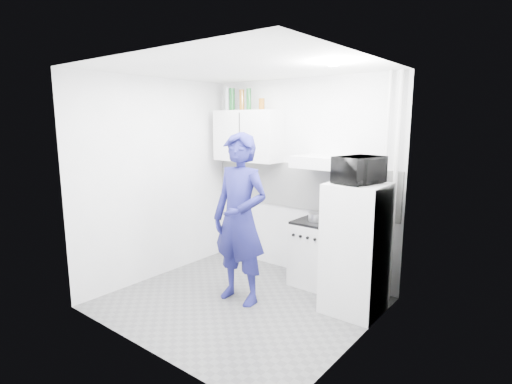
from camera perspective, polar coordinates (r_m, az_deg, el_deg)
The scene contains 22 objects.
floor at distance 4.76m, azimuth -2.41°, elevation -15.50°, with size 2.80×2.80×0.00m, color #545454.
ceiling at distance 4.32m, azimuth -2.68°, elevation 17.34°, with size 2.80×2.80×0.00m, color white.
wall_back at distance 5.35m, azimuth 6.26°, elevation 1.95°, with size 2.80×2.80×0.00m, color silver.
wall_left at distance 5.36m, azimuth -13.93°, elevation 1.73°, with size 2.60×2.60×0.00m, color silver.
wall_right at distance 3.61m, azimuth 14.52°, elevation -2.30°, with size 2.60×2.60×0.00m, color silver.
person at distance 4.50m, azimuth -2.32°, elevation -3.88°, with size 0.71×0.46×1.93m, color navy.
stove at distance 5.15m, azimuth 8.31°, elevation -8.73°, with size 0.50×0.50×0.80m, color silver.
fridge at distance 4.45m, azimuth 14.02°, elevation -7.83°, with size 0.59×0.59×1.42m, color white.
stove_top at distance 5.04m, azimuth 8.44°, elevation -4.26°, with size 0.48×0.48×0.03m, color black.
saucepan at distance 5.02m, azimuth 8.50°, elevation -3.55°, with size 0.17×0.17×0.10m, color silver.
microwave at distance 4.27m, azimuth 14.51°, elevation 3.08°, with size 0.35×0.51×0.28m, color black.
bottle_a at distance 5.84m, azimuth -4.10°, elevation 13.10°, with size 0.07×0.07×0.32m, color #B2B7BC.
bottle_b at distance 5.79m, azimuth -3.45°, elevation 13.06°, with size 0.08×0.08×0.31m, color #144C1E.
bottle_c at distance 5.67m, azimuth -2.04°, elevation 13.01°, with size 0.07×0.07×0.28m, color brown.
bottle_d at distance 5.59m, azimuth -1.04°, elevation 13.10°, with size 0.07×0.07×0.29m, color #144C1E.
canister_b at distance 5.45m, azimuth 0.82°, elevation 12.44°, with size 0.08×0.08×0.15m, color brown.
upper_cabinet at distance 5.60m, azimuth -1.18°, elevation 8.02°, with size 1.00×0.35×0.70m, color white.
range_hood at distance 4.88m, azimuth 9.24°, elevation 4.28°, with size 0.60×0.50×0.14m, color silver.
backsplash at distance 5.35m, azimuth 6.15°, elevation 0.87°, with size 2.74×0.03×0.60m, color white.
pipe_a at distance 4.72m, azimuth 19.20°, elevation 0.34°, with size 0.05×0.05×2.60m, color silver.
pipe_b at distance 4.76m, azimuth 17.84°, elevation 0.50°, with size 0.04×0.04×2.60m, color silver.
ceiling_spot_fixture at distance 3.92m, azimuth 11.04°, elevation 17.47°, with size 0.10×0.10×0.02m, color white.
Camera 1 is at (2.81, -3.24, 2.06)m, focal length 28.00 mm.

